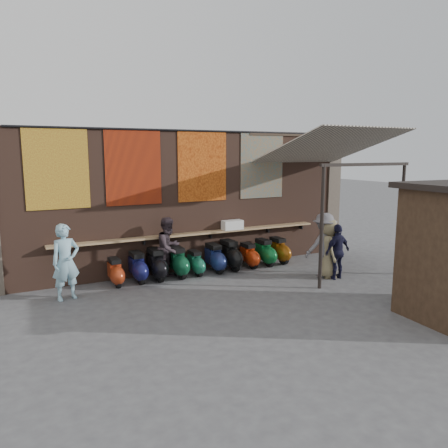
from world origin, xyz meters
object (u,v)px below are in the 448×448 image
Objects in this scene: scooter_stool_7 at (249,256)px; scooter_stool_9 at (279,250)px; scooter_stool_1 at (138,267)px; scooter_stool_0 at (115,272)px; shopper_grey at (324,245)px; diner_right at (169,248)px; diner_left at (66,262)px; shelf_box at (232,225)px; shopper_tan at (329,249)px; shopper_navy at (337,252)px; scooter_stool_3 at (178,262)px; scooter_stool_6 at (230,255)px; scooter_stool_2 at (156,265)px; scooter_stool_4 at (196,263)px; scooter_stool_8 at (265,252)px; scooter_stool_5 at (215,258)px.

scooter_stool_9 is (1.12, 0.06, 0.03)m from scooter_stool_7.
scooter_stool_1 is 3.36m from scooter_stool_7.
scooter_stool_0 is at bearing -179.79° from scooter_stool_9.
shopper_grey reaches higher than scooter_stool_1.
diner_right is (-3.61, -0.02, 0.45)m from scooter_stool_9.
shelf_box is at bearing -3.91° from diner_left.
shopper_grey is at bearing -20.84° from scooter_stool_1.
diner_left reaches higher than shopper_tan.
shopper_navy is at bearing -79.50° from scooter_stool_9.
scooter_stool_6 is (1.64, 0.01, 0.01)m from scooter_stool_3.
shopper_navy reaches higher than scooter_stool_1.
scooter_stool_7 is 2.61m from shopper_navy.
shopper_tan is at bearing -58.09° from diner_right.
scooter_stool_6 is at bearing -179.94° from scooter_stool_9.
scooter_stool_1 is at bearing 3.55° from scooter_stool_0.
diner_left is at bearing -157.51° from scooter_stool_0.
scooter_stool_0 is at bearing -179.93° from scooter_stool_3.
scooter_stool_6 is 1.18× the size of scooter_stool_7.
diner_left reaches higher than scooter_stool_2.
scooter_stool_7 is 0.51× the size of shopper_navy.
scooter_stool_0 is 0.46× the size of shopper_tan.
scooter_stool_7 reaches higher than scooter_stool_4.
shopper_tan is (2.00, -1.94, 0.38)m from scooter_stool_6.
scooter_stool_1 is at bearing 179.76° from scooter_stool_9.
shelf_box is 3.13m from shopper_navy.
shopper_tan is at bearing -25.51° from diner_left.
scooter_stool_1 is at bearing 179.58° from scooter_stool_6.
scooter_stool_6 is 3.03m from shopper_navy.
scooter_stool_3 is at bearing 178.80° from scooter_stool_7.
shopper_tan is at bearing -30.99° from scooter_stool_4.
shopper_grey is (6.58, -1.24, -0.01)m from diner_left.
diner_right reaches higher than scooter_stool_7.
scooter_stool_1 is at bearing 145.74° from diner_right.
scooter_stool_6 is 1.94m from diner_right.
shopper_navy is 0.93× the size of shopper_tan.
shopper_navy is at bearing -59.91° from diner_right.
scooter_stool_8 reaches higher than scooter_stool_4.
scooter_stool_3 is 1.22× the size of scooter_stool_4.
scooter_stool_2 is 2.25m from scooter_stool_6.
scooter_stool_8 is 0.49× the size of diner_right.
scooter_stool_2 is 1.13m from scooter_stool_4.
scooter_stool_2 is at bearing 179.54° from scooter_stool_3.
scooter_stool_4 is 0.40× the size of diner_left.
shelf_box is 1.75m from scooter_stool_9.
scooter_stool_3 is 1.04× the size of scooter_stool_5.
shopper_navy is at bearing -29.65° from scooter_stool_3.
scooter_stool_4 is 3.68m from shopper_tan.
diner_left is (-6.32, -0.54, 0.50)m from scooter_stool_9.
scooter_stool_7 is 2.26m from shopper_grey.
scooter_stool_9 is at bearing -86.66° from shopper_navy.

